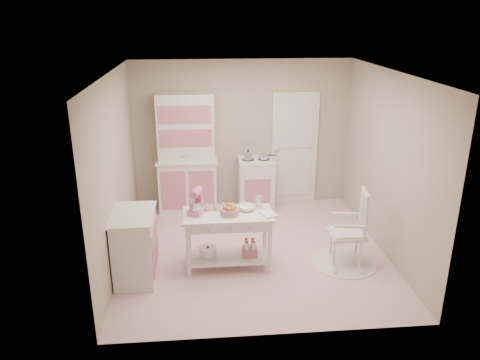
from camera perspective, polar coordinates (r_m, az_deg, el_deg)
name	(u,v)px	position (r m, az deg, el deg)	size (l,w,h in m)	color
room_shell	(255,144)	(6.38, 1.81, 4.43)	(3.84, 3.84, 2.62)	pink
door	(294,149)	(8.48, 6.65, 3.81)	(0.82, 0.05, 2.04)	white
hutch	(187,154)	(8.11, -6.53, 3.20)	(1.06, 0.50, 2.08)	white
stove	(256,184)	(8.30, 1.92, -0.50)	(0.62, 0.57, 0.92)	white
base_cabinet	(135,246)	(6.32, -12.66, -7.84)	(0.54, 0.84, 0.92)	white
lace_rug	(344,262)	(6.87, 12.59, -9.73)	(0.92, 0.92, 0.01)	white
rocking_chair	(347,227)	(6.63, 12.94, -5.63)	(0.48, 0.72, 1.10)	white
work_table	(228,240)	(6.45, -1.46, -7.33)	(1.20, 0.60, 0.80)	white
stand_mixer	(196,202)	(6.22, -5.39, -2.69)	(0.20, 0.28, 0.34)	pink
cookie_tray	(216,208)	(6.43, -2.93, -3.41)	(0.34, 0.24, 0.02)	silver
bread_basket	(230,212)	(6.21, -1.28, -3.88)	(0.25, 0.25, 0.09)	#C4717F
mixing_bowl	(247,208)	(6.35, 0.80, -3.41)	(0.23, 0.23, 0.07)	white
metal_pitcher	(259,202)	(6.43, 2.33, -2.66)	(0.10, 0.10, 0.17)	silver
recipe_book	(262,215)	(6.20, 2.74, -4.28)	(0.18, 0.24, 0.02)	white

